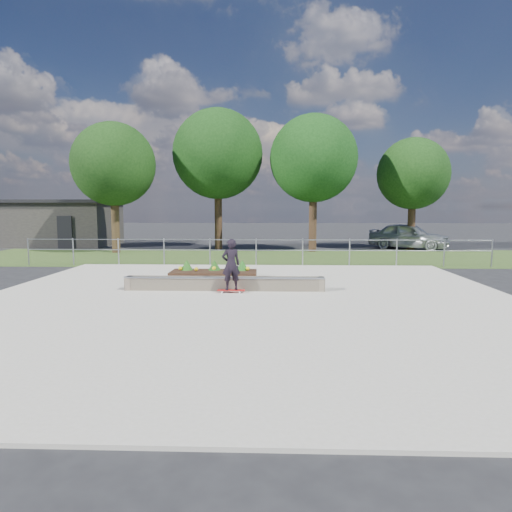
{
  "coord_description": "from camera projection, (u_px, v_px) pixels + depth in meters",
  "views": [
    {
      "loc": [
        0.66,
        -12.02,
        2.57
      ],
      "look_at": [
        0.2,
        1.5,
        1.1
      ],
      "focal_mm": 32.0,
      "sensor_mm": 36.0,
      "label": 1
    }
  ],
  "objects": [
    {
      "name": "ground",
      "position": [
        247.0,
        303.0,
        12.24
      ],
      "size": [
        120.0,
        120.0,
        0.0
      ],
      "primitive_type": "plane",
      "color": "black",
      "rests_on": "ground"
    },
    {
      "name": "grass_verge",
      "position": [
        258.0,
        257.0,
        23.17
      ],
      "size": [
        30.0,
        8.0,
        0.02
      ],
      "primitive_type": "cube",
      "color": "#2E451B",
      "rests_on": "ground"
    },
    {
      "name": "concrete_slab",
      "position": [
        247.0,
        302.0,
        12.24
      ],
      "size": [
        15.0,
        15.0,
        0.06
      ],
      "primitive_type": "cube",
      "color": "#AAA597",
      "rests_on": "ground"
    },
    {
      "name": "fence",
      "position": [
        256.0,
        249.0,
        19.61
      ],
      "size": [
        20.06,
        0.06,
        1.2
      ],
      "color": "gray",
      "rests_on": "ground"
    },
    {
      "name": "building",
      "position": [
        52.0,
        222.0,
        30.44
      ],
      "size": [
        8.4,
        5.4,
        3.0
      ],
      "color": "#2A2825",
      "rests_on": "ground"
    },
    {
      "name": "tree_far_left",
      "position": [
        113.0,
        165.0,
        24.91
      ],
      "size": [
        4.55,
        4.55,
        7.15
      ],
      "color": "#352415",
      "rests_on": "ground"
    },
    {
      "name": "tree_mid_left",
      "position": [
        218.0,
        154.0,
        26.62
      ],
      "size": [
        5.25,
        5.25,
        8.25
      ],
      "color": "black",
      "rests_on": "ground"
    },
    {
      "name": "tree_mid_right",
      "position": [
        314.0,
        159.0,
        25.48
      ],
      "size": [
        4.9,
        4.9,
        7.7
      ],
      "color": "black",
      "rests_on": "ground"
    },
    {
      "name": "tree_far_right",
      "position": [
        413.0,
        174.0,
        26.85
      ],
      "size": [
        4.2,
        4.2,
        6.6
      ],
      "color": "#331F14",
      "rests_on": "ground"
    },
    {
      "name": "grind_ledge",
      "position": [
        225.0,
        283.0,
        13.74
      ],
      "size": [
        6.0,
        0.44,
        0.43
      ],
      "color": "brown",
      "rests_on": "concrete_slab"
    },
    {
      "name": "planter_bed",
      "position": [
        214.0,
        273.0,
        16.11
      ],
      "size": [
        3.0,
        1.2,
        0.61
      ],
      "color": "black",
      "rests_on": "concrete_slab"
    },
    {
      "name": "skateboarder",
      "position": [
        231.0,
        265.0,
        13.26
      ],
      "size": [
        0.8,
        0.51,
        1.58
      ],
      "color": "white",
      "rests_on": "concrete_slab"
    },
    {
      "name": "parked_car",
      "position": [
        409.0,
        236.0,
        27.64
      ],
      "size": [
        4.97,
        4.06,
        1.6
      ],
      "primitive_type": "imported",
      "rotation": [
        0.0,
        0.0,
        1.02
      ],
      "color": "#9EA2A7",
      "rests_on": "ground"
    }
  ]
}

